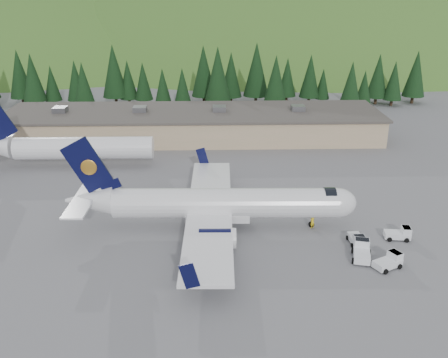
% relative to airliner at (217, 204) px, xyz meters
% --- Properties ---
extents(ground, '(600.00, 600.00, 0.00)m').
position_rel_airliner_xyz_m(ground, '(1.03, -0.02, -3.11)').
color(ground, '#5B5B60').
extents(airliner, '(35.12, 32.88, 11.68)m').
position_rel_airliner_xyz_m(airliner, '(0.00, 0.00, 0.00)').
color(airliner, white).
rests_on(airliner, ground).
extents(second_airliner, '(27.50, 11.00, 10.05)m').
position_rel_airliner_xyz_m(second_airliner, '(-23.90, 21.98, 0.21)').
color(second_airliner, white).
rests_on(second_airliner, ground).
extents(baggage_tug_a, '(3.41, 2.84, 1.63)m').
position_rel_airliner_xyz_m(baggage_tug_a, '(18.07, -9.66, -2.39)').
color(baggage_tug_a, white).
rests_on(baggage_tug_a, ground).
extents(baggage_tug_b, '(3.07, 2.06, 1.55)m').
position_rel_airliner_xyz_m(baggage_tug_b, '(21.34, -3.56, -2.42)').
color(baggage_tug_b, white).
rests_on(baggage_tug_b, ground).
extents(baggage_tug_c, '(2.71, 3.72, 1.82)m').
position_rel_airliner_xyz_m(baggage_tug_c, '(15.70, -7.62, -2.30)').
color(baggage_tug_c, white).
rests_on(baggage_tug_c, ground).
extents(terminal_building, '(71.00, 17.00, 6.10)m').
position_rel_airliner_xyz_m(terminal_building, '(-3.98, 37.98, -0.49)').
color(terminal_building, tan).
rests_on(terminal_building, ground).
extents(baggage_tug_d, '(1.77, 2.80, 1.46)m').
position_rel_airliner_xyz_m(baggage_tug_d, '(16.00, -4.68, -2.46)').
color(baggage_tug_d, white).
rests_on(baggage_tug_d, ground).
extents(ramp_worker, '(0.76, 0.71, 1.75)m').
position_rel_airliner_xyz_m(ramp_worker, '(11.66, -0.48, -2.24)').
color(ramp_worker, yellow).
rests_on(ramp_worker, ground).
extents(tree_line, '(112.77, 17.34, 14.34)m').
position_rel_airliner_xyz_m(tree_line, '(-7.82, 62.87, 4.13)').
color(tree_line, black).
rests_on(tree_line, ground).
extents(hills, '(614.00, 330.00, 300.00)m').
position_rel_airliner_xyz_m(hills, '(54.36, 207.36, -85.91)').
color(hills, '#2F531D').
rests_on(hills, ground).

